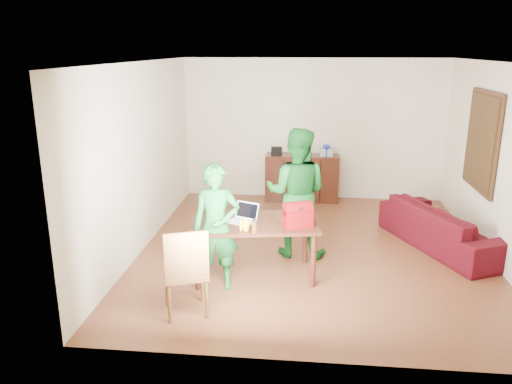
# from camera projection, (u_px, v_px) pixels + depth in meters

# --- Properties ---
(room) EXTENTS (5.20, 5.70, 2.90)m
(room) POSITION_uv_depth(u_px,v_px,m) (316.00, 162.00, 7.15)
(room) COLOR #442111
(room) RESTS_ON ground
(table) EXTENTS (1.70, 1.12, 0.75)m
(table) POSITION_uv_depth(u_px,v_px,m) (254.00, 228.00, 6.40)
(table) COLOR black
(table) RESTS_ON ground
(chair) EXTENTS (0.60, 0.58, 1.04)m
(chair) POSITION_uv_depth(u_px,v_px,m) (186.00, 288.00, 5.57)
(chair) COLOR brown
(chair) RESTS_ON ground
(person_near) EXTENTS (0.61, 0.44, 1.58)m
(person_near) POSITION_uv_depth(u_px,v_px,m) (216.00, 227.00, 6.05)
(person_near) COLOR #156224
(person_near) RESTS_ON ground
(person_far) EXTENTS (0.98, 0.81, 1.84)m
(person_far) POSITION_uv_depth(u_px,v_px,m) (296.00, 193.00, 7.01)
(person_far) COLOR #13591C
(person_far) RESTS_ON ground
(laptop) EXTENTS (0.39, 0.33, 0.23)m
(laptop) POSITION_uv_depth(u_px,v_px,m) (241.00, 219.00, 6.34)
(laptop) COLOR white
(laptop) RESTS_ON table
(bananas) EXTENTS (0.17, 0.12, 0.06)m
(bananas) POSITION_uv_depth(u_px,v_px,m) (244.00, 229.00, 6.02)
(bananas) COLOR gold
(bananas) RESTS_ON table
(bottle) EXTENTS (0.06, 0.06, 0.18)m
(bottle) POSITION_uv_depth(u_px,v_px,m) (254.00, 226.00, 5.97)
(bottle) COLOR #572E14
(bottle) RESTS_ON table
(red_bag) EXTENTS (0.40, 0.31, 0.26)m
(red_bag) POSITION_uv_depth(u_px,v_px,m) (298.00, 217.00, 6.16)
(red_bag) COLOR #6E070B
(red_bag) RESTS_ON table
(sofa) EXTENTS (1.69, 2.34, 0.64)m
(sofa) POSITION_uv_depth(u_px,v_px,m) (444.00, 227.00, 7.42)
(sofa) COLOR #39070B
(sofa) RESTS_ON ground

